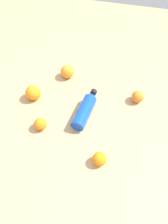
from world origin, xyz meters
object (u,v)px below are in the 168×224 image
Objects in this scene: orange_1 at (67,72)px; water_bottle at (86,109)px; orange_3 at (138,97)px; orange_4 at (40,124)px; orange_0 at (99,159)px; orange_2 at (33,93)px.

water_bottle is at bearing 124.59° from orange_1.
orange_3 is 0.53m from orange_4.
orange_3 is at bearing 167.48° from orange_1.
orange_0 is 0.57m from orange_1.
orange_0 is 0.77× the size of orange_2.
orange_4 is (0.32, -0.11, -0.00)m from orange_0.
water_bottle is 4.12× the size of orange_4.
orange_2 is 1.31× the size of orange_4.
orange_2 is (0.13, 0.20, 0.00)m from orange_1.
orange_1 is 0.43m from orange_3.
orange_1 is at bearing 42.53° from water_bottle.
orange_2 is (0.42, -0.29, 0.01)m from orange_0.
orange_4 is (0.20, 0.14, -0.00)m from water_bottle.
orange_0 and orange_4 have the same top height.
orange_2 is at bearing 90.80° from water_bottle.
orange_4 is (-0.10, 0.18, -0.01)m from orange_2.
orange_1 is 1.17× the size of orange_3.
orange_1 is at bearing -12.52° from orange_3.
orange_3 reaches higher than orange_4.
water_bottle reaches higher than orange_3.
orange_4 is at bearing 32.56° from orange_3.
orange_3 is (-0.55, -0.11, -0.01)m from orange_2.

